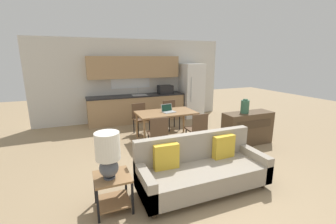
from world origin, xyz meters
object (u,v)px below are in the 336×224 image
(side_table, at_px, (113,187))
(vase, at_px, (245,107))
(refrigerator, at_px, (191,91))
(laptop, at_px, (168,110))
(couch, at_px, (201,169))
(dining_chair_far_right, at_px, (171,113))
(table_lamp, at_px, (108,153))
(dining_chair_far_left, at_px, (140,117))
(credenza, at_px, (247,128))
(dining_table, at_px, (166,114))
(dining_chair_near_left, at_px, (158,132))
(dining_chair_near_right, at_px, (197,128))

(side_table, relative_size, vase, 1.49)
(refrigerator, xyz_separation_m, laptop, (-1.68, -1.91, -0.16))
(couch, bearing_deg, dining_chair_far_right, 75.95)
(table_lamp, bearing_deg, dining_chair_far_right, 54.73)
(dining_chair_far_left, distance_m, laptop, 0.97)
(credenza, relative_size, dining_chair_far_left, 1.48)
(dining_chair_far_right, bearing_deg, dining_table, -124.03)
(side_table, bearing_deg, couch, 0.08)
(dining_table, bearing_deg, dining_chair_far_left, 123.75)
(refrigerator, height_order, dining_chair_near_left, refrigerator)
(refrigerator, height_order, dining_chair_far_right, refrigerator)
(table_lamp, xyz_separation_m, vase, (3.40, 1.33, 0.08))
(refrigerator, bearing_deg, couch, -115.79)
(credenza, bearing_deg, dining_chair_near_right, 169.44)
(laptop, bearing_deg, side_table, -138.08)
(table_lamp, height_order, laptop, table_lamp)
(dining_chair_far_left, xyz_separation_m, dining_chair_near_right, (0.97, -1.52, 0.00))
(dining_chair_far_right, bearing_deg, refrigerator, 37.44)
(refrigerator, xyz_separation_m, vase, (-0.09, -2.92, 0.01))
(refrigerator, bearing_deg, dining_chair_near_right, -114.97)
(dining_chair_near_right, bearing_deg, side_table, 34.83)
(table_lamp, height_order, dining_chair_near_right, table_lamp)
(couch, xyz_separation_m, credenza, (2.07, 1.29, 0.06))
(dining_chair_far_left, height_order, laptop, laptop)
(table_lamp, bearing_deg, dining_chair_far_left, 67.54)
(table_lamp, height_order, vase, table_lamp)
(dining_chair_far_right, distance_m, dining_chair_near_left, 1.81)
(dining_chair_far_right, bearing_deg, dining_chair_near_right, -93.36)
(refrigerator, height_order, dining_table, refrigerator)
(dining_chair_far_right, distance_m, dining_chair_far_left, 0.97)
(couch, bearing_deg, dining_table, 82.47)
(table_lamp, relative_size, dining_chair_far_left, 0.76)
(dining_table, height_order, dining_chair_near_right, dining_chair_near_right)
(dining_chair_far_right, bearing_deg, couch, -107.55)
(laptop, bearing_deg, dining_chair_near_left, -137.37)
(dining_chair_far_left, bearing_deg, refrigerator, 21.15)
(dining_chair_far_right, bearing_deg, vase, -61.22)
(dining_table, bearing_deg, dining_chair_near_right, -58.71)
(refrigerator, bearing_deg, dining_table, -132.39)
(table_lamp, xyz_separation_m, dining_chair_far_left, (1.28, 3.09, -0.39))
(dining_chair_far_right, height_order, dining_chair_near_right, same)
(refrigerator, relative_size, laptop, 5.26)
(side_table, bearing_deg, credenza, 20.30)
(couch, xyz_separation_m, dining_chair_near_left, (-0.18, 1.59, 0.15))
(table_lamp, distance_m, dining_chair_far_left, 3.36)
(dining_table, bearing_deg, vase, -32.20)
(vase, bearing_deg, credenza, 0.42)
(side_table, bearing_deg, vase, 21.01)
(dining_table, xyz_separation_m, vase, (1.63, -1.03, 0.28))
(vase, bearing_deg, dining_chair_far_left, 140.35)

